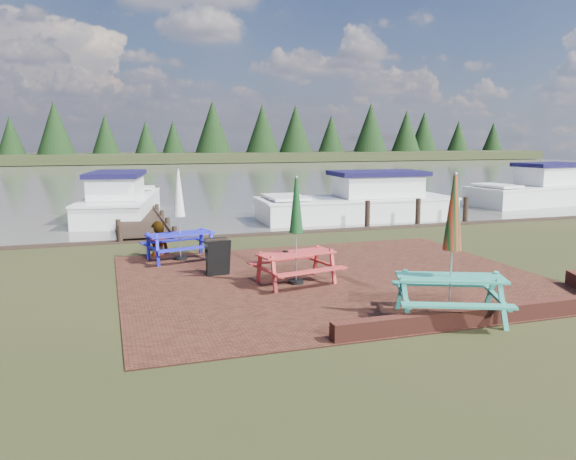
% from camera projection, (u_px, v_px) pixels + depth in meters
% --- Properties ---
extents(ground, '(120.00, 120.00, 0.00)m').
position_uv_depth(ground, '(351.00, 290.00, 11.33)').
color(ground, black).
rests_on(ground, ground).
extents(paving, '(9.00, 7.50, 0.02)m').
position_uv_depth(paving, '(332.00, 278.00, 12.26)').
color(paving, '#371A11').
rests_on(paving, ground).
extents(brick_wall, '(6.21, 1.79, 0.30)m').
position_uv_depth(brick_wall, '(523.00, 307.00, 9.69)').
color(brick_wall, '#4C1E16').
rests_on(brick_wall, ground).
extents(water, '(120.00, 60.00, 0.02)m').
position_uv_depth(water, '(165.00, 176.00, 46.05)').
color(water, '#4E4C42').
rests_on(water, ground).
extents(far_treeline, '(120.00, 10.00, 8.10)m').
position_uv_depth(far_treeline, '(141.00, 136.00, 72.74)').
color(far_treeline, black).
rests_on(far_treeline, ground).
extents(picnic_table_teal, '(2.24, 2.14, 2.46)m').
position_uv_depth(picnic_table_teal, '(451.00, 270.00, 9.38)').
color(picnic_table_teal, teal).
rests_on(picnic_table_teal, ground).
extents(picnic_table_red, '(1.87, 1.73, 2.25)m').
position_uv_depth(picnic_table_red, '(296.00, 247.00, 11.69)').
color(picnic_table_red, '#B32F2E').
rests_on(picnic_table_red, ground).
extents(picnic_table_blue, '(1.94, 1.81, 2.27)m').
position_uv_depth(picnic_table_blue, '(180.00, 229.00, 14.02)').
color(picnic_table_blue, '#1919BD').
rests_on(picnic_table_blue, ground).
extents(chalkboard, '(0.53, 0.52, 0.83)m').
position_uv_depth(chalkboard, '(218.00, 257.00, 12.46)').
color(chalkboard, black).
rests_on(chalkboard, ground).
extents(jetty, '(1.76, 9.08, 1.00)m').
position_uv_depth(jetty, '(139.00, 218.00, 20.82)').
color(jetty, black).
rests_on(jetty, ground).
extents(boat_jetty, '(3.79, 7.64, 2.12)m').
position_uv_depth(boat_jetty, '(120.00, 203.00, 22.86)').
color(boat_jetty, white).
rests_on(boat_jetty, ground).
extents(boat_near, '(7.95, 3.04, 2.12)m').
position_uv_depth(boat_near, '(360.00, 204.00, 22.43)').
color(boat_near, white).
rests_on(boat_near, ground).
extents(boat_far, '(7.45, 3.48, 2.24)m').
position_uv_depth(boat_far, '(539.00, 191.00, 27.42)').
color(boat_far, white).
rests_on(boat_far, ground).
extents(person, '(0.74, 0.57, 1.81)m').
position_uv_depth(person, '(157.00, 222.00, 14.51)').
color(person, gray).
rests_on(person, ground).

